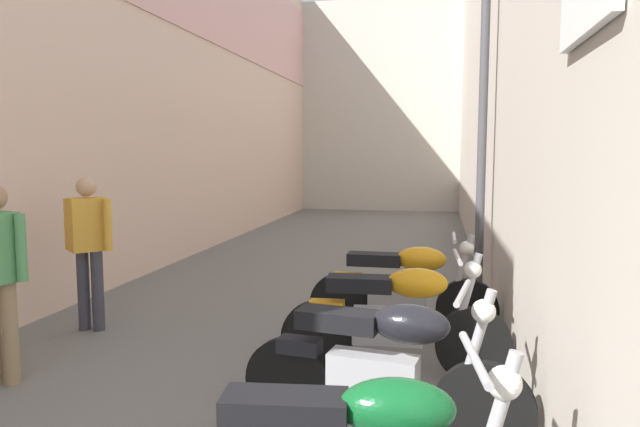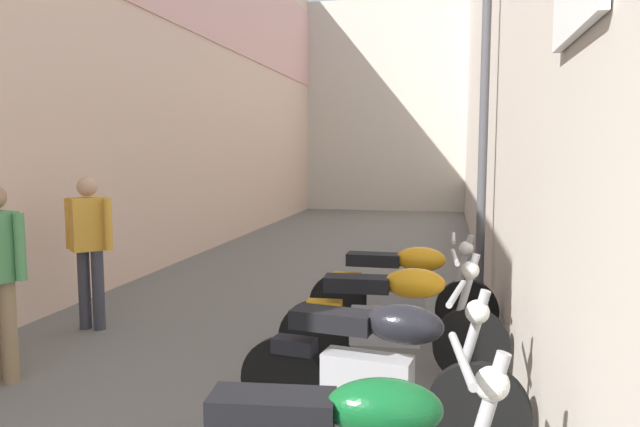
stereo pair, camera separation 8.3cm
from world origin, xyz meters
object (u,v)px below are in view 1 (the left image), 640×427
motorcycle_third (382,365)px  pedestrian_further_down (89,241)px  motorcycle_fifth (403,286)px  motorcycle_fourth (395,316)px  street_lamp (477,54)px

motorcycle_third → pedestrian_further_down: bearing=151.1°
motorcycle_fifth → pedestrian_further_down: pedestrian_further_down is taller
motorcycle_third → motorcycle_fourth: (0.00, 1.09, 0.00)m
motorcycle_fourth → motorcycle_fifth: size_ratio=1.00×
motorcycle_fifth → street_lamp: size_ratio=0.37×
pedestrian_further_down → street_lamp: size_ratio=0.31×
pedestrian_further_down → street_lamp: street_lamp is taller
motorcycle_third → street_lamp: size_ratio=0.37×
motorcycle_fourth → street_lamp: bearing=72.6°
motorcycle_third → street_lamp: 4.17m
pedestrian_further_down → street_lamp: 4.61m
pedestrian_further_down → street_lamp: (3.84, 1.61, 1.98)m
motorcycle_fourth → pedestrian_further_down: pedestrian_further_down is taller
motorcycle_fifth → pedestrian_further_down: size_ratio=1.18×
motorcycle_fifth → pedestrian_further_down: 3.19m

